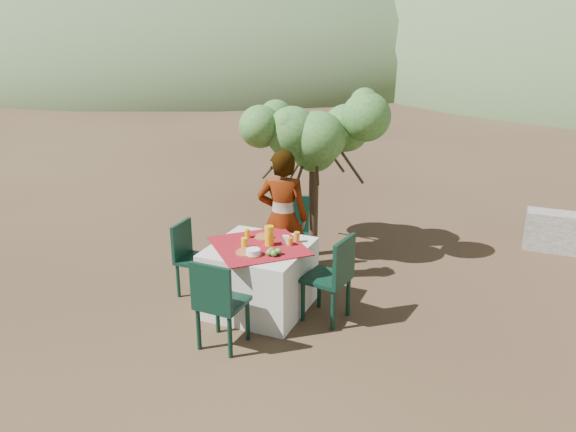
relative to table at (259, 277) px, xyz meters
The scene contains 21 objects.
ground 0.59m from the table, 33.08° to the right, with size 160.00×160.00×0.00m, color #331F17.
table is the anchor object (origin of this frame).
chair_far 1.05m from the table, 93.68° to the left, with size 0.57×0.57×0.99m.
chair_near 0.91m from the table, 90.37° to the right, with size 0.45×0.45×0.94m.
chair_left 0.92m from the table, behind, with size 0.42×0.42×0.87m.
chair_right 0.85m from the table, ahead, with size 0.51×0.51×0.96m.
person 0.84m from the table, 91.69° to the left, with size 0.61×0.40×1.68m, color #8C6651.
shrub_tree 2.10m from the table, 87.69° to the left, with size 1.69×1.66×1.99m.
hill_near_left 34.58m from the table, 120.63° to the left, with size 40.00×40.00×16.00m, color #314C2B.
hill_far_center 51.88m from the table, 94.00° to the left, with size 60.00×60.00×24.00m, color gray.
plate_far 0.46m from the table, 100.96° to the left, with size 0.23×0.23×0.01m, color brown.
plate_near 0.45m from the table, 94.91° to the right, with size 0.24×0.24×0.01m, color brown.
glass_far 0.51m from the table, 143.48° to the left, with size 0.06×0.06×0.10m, color #E6A90E.
glass_near 0.47m from the table, 134.45° to the right, with size 0.07×0.07×0.11m, color #E6A90E.
juice_pitcher 0.50m from the table, 28.63° to the left, with size 0.10×0.10×0.22m, color #E6A90E.
bowl_plate 0.47m from the table, 76.29° to the right, with size 0.18×0.18×0.01m, color brown.
white_bowl 0.50m from the table, 76.29° to the right, with size 0.15×0.15×0.05m, color white.
jar_left 0.54m from the table, 24.00° to the left, with size 0.05×0.05×0.09m, color orange.
jar_right 0.61m from the table, 39.98° to the left, with size 0.07×0.07×0.11m, color orange.
napkin_holder 0.52m from the table, 29.88° to the left, with size 0.08×0.04×0.10m, color white.
fruit_cluster 0.52m from the table, 35.51° to the right, with size 0.14×0.13×0.07m.
Camera 1 is at (2.11, -4.82, 3.07)m, focal length 35.00 mm.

